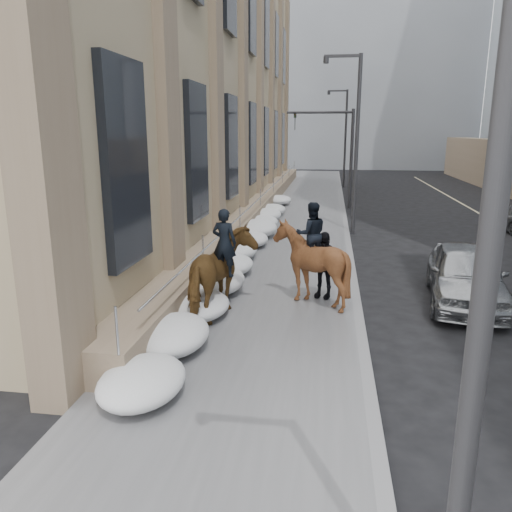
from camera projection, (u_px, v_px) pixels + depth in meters
The scene contains 15 objects.
ground at pixel (240, 359), 10.64m from camera, with size 140.00×140.00×0.00m, color black.
sidewalk at pixel (284, 249), 20.21m from camera, with size 5.00×80.00×0.12m, color #525255.
curb at pixel (349, 251), 19.84m from camera, with size 0.24×80.00×0.12m, color slate.
limestone_building at pixel (210, 55), 28.36m from camera, with size 6.10×44.00×18.00m.
bg_building_mid at pixel (352, 56), 64.20m from camera, with size 30.00×12.00×28.00m, color slate.
bg_building_far at pixel (283, 96), 78.11m from camera, with size 24.00×12.00×20.00m, color gray.
streetlight_near at pixel (476, 152), 3.37m from camera, with size 1.71×0.24×8.00m.
streetlight_mid at pixel (354, 134), 22.56m from camera, with size 1.71×0.24×8.00m.
streetlight_far at pixel (344, 132), 41.74m from camera, with size 1.71×0.24×8.00m.
traffic_signal at pixel (337, 143), 30.46m from camera, with size 4.10×0.22×6.00m.
snow_bank at pixel (241, 249), 18.50m from camera, with size 1.70×18.10×0.76m.
mounted_horse_left at pixel (222, 273), 12.48m from camera, with size 1.59×2.75×2.75m.
mounted_horse_right at pixel (310, 260), 13.49m from camera, with size 2.23×2.39×2.76m.
pedestrian at pixel (324, 265), 13.97m from camera, with size 1.11×0.46×1.90m, color black.
car_silver at pixel (466, 274), 13.91m from camera, with size 1.95×4.86×1.65m, color #929599.
Camera 1 is at (1.77, -9.62, 4.72)m, focal length 35.00 mm.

